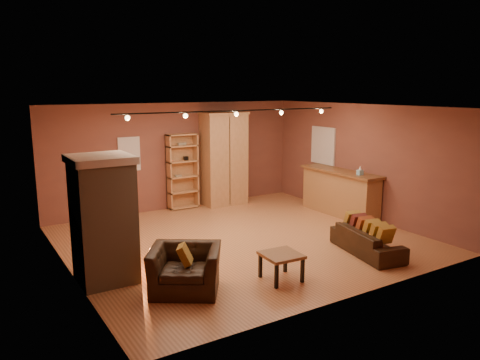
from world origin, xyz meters
TOP-DOWN VIEW (x-y plane):
  - floor at (0.00, 0.00)m, footprint 7.00×7.00m
  - ceiling at (0.00, 0.00)m, footprint 7.00×7.00m
  - back_wall at (0.00, 3.25)m, footprint 7.00×0.02m
  - left_wall at (-3.50, 0.00)m, footprint 0.02×6.50m
  - right_wall at (3.50, 0.00)m, footprint 0.02×6.50m
  - fireplace at (-3.04, -0.60)m, footprint 1.01×0.98m
  - back_window at (-1.30, 3.23)m, footprint 0.56×0.04m
  - bookcase at (0.08, 3.14)m, footprint 0.82×0.32m
  - armoire at (1.26, 2.93)m, footprint 1.24×0.71m
  - bar_counter at (3.20, 0.41)m, footprint 0.64×2.39m
  - tissue_box at (3.15, -0.28)m, footprint 0.13×0.13m
  - right_window at (3.47, 1.40)m, footprint 0.05×0.90m
  - loveseat at (1.65, -1.99)m, footprint 0.84×1.75m
  - armchair at (-2.09, -1.67)m, footprint 1.30×1.19m
  - coffee_table at (-0.55, -2.14)m, footprint 0.65×0.65m
  - track_rail at (0.00, 0.20)m, footprint 5.20×0.09m

SIDE VIEW (x-z plane):
  - floor at x=0.00m, z-range 0.00..0.00m
  - loveseat at x=1.65m, z-range -0.01..0.72m
  - coffee_table at x=-0.55m, z-range 0.16..0.63m
  - armchair at x=-2.09m, z-range 0.00..0.96m
  - bar_counter at x=3.20m, z-range 0.01..1.15m
  - bookcase at x=0.08m, z-range 0.02..2.02m
  - fireplace at x=-3.04m, z-range 0.00..2.12m
  - tissue_box at x=3.15m, z-range 1.12..1.34m
  - armoire at x=1.26m, z-range 0.00..2.54m
  - back_wall at x=0.00m, z-range 0.00..2.80m
  - left_wall at x=-3.50m, z-range 0.00..2.80m
  - right_wall at x=3.50m, z-range 0.00..2.80m
  - back_window at x=-1.30m, z-range 1.12..1.98m
  - right_window at x=3.47m, z-range 1.15..2.15m
  - track_rail at x=0.00m, z-range 2.62..2.75m
  - ceiling at x=0.00m, z-range 2.80..2.80m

